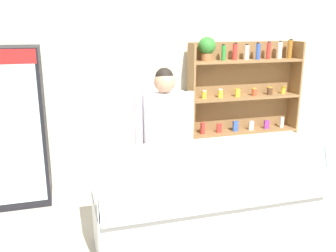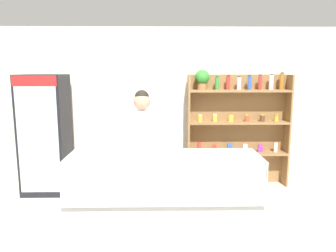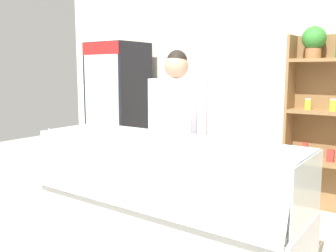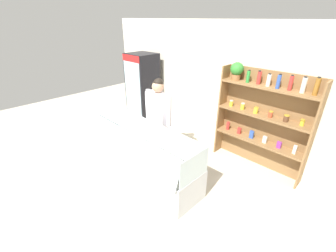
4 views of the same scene
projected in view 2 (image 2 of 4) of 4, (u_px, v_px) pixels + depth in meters
ground_plane at (173, 240)px, 3.86m from camera, size 12.00×12.00×0.00m
back_wall at (169, 106)px, 5.77m from camera, size 6.80×0.10×2.70m
drinks_fridge at (45, 134)px, 5.28m from camera, size 0.70×0.66×1.91m
shelving_unit at (235, 121)px, 5.58m from camera, size 1.72×0.29×1.98m
deli_display_case at (164, 211)px, 3.92m from camera, size 2.25×0.74×1.01m
shop_clerk at (142, 142)px, 4.38m from camera, size 0.66×0.25×1.72m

